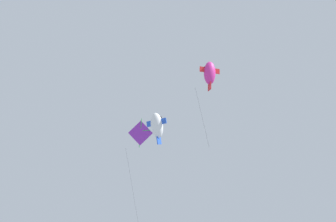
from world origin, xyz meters
TOP-DOWN VIEW (x-y plane):
  - kite_diamond_upper_right at (3.97, 3.30)m, footprint 2.05×1.84m
  - kite_fish_highest at (-3.96, 1.60)m, footprint 1.84×1.70m
  - kite_fish_mid_left at (-3.45, 5.80)m, footprint 1.33×1.42m

SIDE VIEW (x-z plane):
  - kite_fish_mid_left at x=-3.45m, z-range 20.44..22.57m
  - kite_diamond_upper_right at x=3.97m, z-range 19.42..28.54m
  - kite_fish_highest at x=-3.96m, z-range 23.33..29.71m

